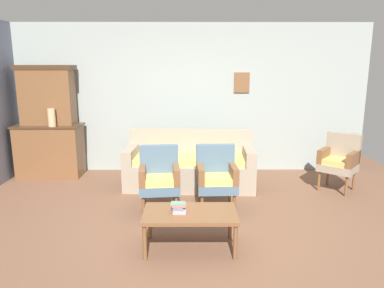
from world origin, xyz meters
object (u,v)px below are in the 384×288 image
Objects in this scene: floral_couch at (190,167)px; floor_vase_by_wall at (353,155)px; coffee_table at (190,216)px; book_stack_on_table at (179,207)px; side_cabinet at (50,150)px; vase_on_cabinet at (52,117)px; armchair_near_cabinet at (216,176)px; wingback_chair_by_fireplace at (339,159)px; armchair_near_couch_end at (159,177)px.

floor_vase_by_wall is (2.89, 0.49, 0.06)m from floral_couch.
book_stack_on_table reaches higher than coffee_table.
vase_on_cabinet reaches higher than side_cabinet.
side_cabinet reaches higher than armchair_near_cabinet.
floral_couch is 2.34× the size of armchair_near_cabinet.
vase_on_cabinet is 0.31× the size of coffee_table.
armchair_near_cabinet reaches higher than floor_vase_by_wall.
wingback_chair_by_fireplace reaches higher than coffee_table.
armchair_near_cabinet is 0.90× the size of coffee_table.
vase_on_cabinet is 0.15× the size of floral_couch.
book_stack_on_table is at bearing -173.07° from coffee_table.
coffee_table is at bearing -67.45° from armchair_near_couch_end.
coffee_table is at bearing -46.80° from side_cabinet.
floral_couch is at bearing -9.94° from vase_on_cabinet.
vase_on_cabinet is at bearing 170.06° from floral_couch.
book_stack_on_table is at bearing -48.19° from vase_on_cabinet.
vase_on_cabinet is 3.14m from armchair_near_cabinet.
armchair_near_couch_end is at bearing -37.71° from vase_on_cabinet.
floral_couch is (2.50, -0.59, -0.14)m from side_cabinet.
side_cabinet is 3.59m from book_stack_on_table.
side_cabinet is 7.23× the size of book_stack_on_table.
wingback_chair_by_fireplace reaches higher than book_stack_on_table.
wingback_chair_by_fireplace is at bearing -7.34° from vase_on_cabinet.
floral_couch is at bearing -170.39° from floor_vase_by_wall.
armchair_near_cabinet is (2.71, -1.47, -0.59)m from vase_on_cabinet.
wingback_chair_by_fireplace is at bearing 37.39° from book_stack_on_table.
floor_vase_by_wall is at bearing 40.59° from book_stack_on_table.
coffee_table is 6.26× the size of book_stack_on_table.
armchair_near_cabinet is 5.63× the size of book_stack_on_table.
coffee_table is 3.87m from floor_vase_by_wall.
floral_couch is 2.11× the size of coffee_table.
armchair_near_couch_end is 1.00× the size of wingback_chair_by_fireplace.
floor_vase_by_wall is at bearing 52.24° from wingback_chair_by_fireplace.
vase_on_cabinet is 3.50m from coffee_table.
wingback_chair_by_fireplace is at bearing -9.15° from side_cabinet.
armchair_near_couch_end is at bearing -176.96° from armchair_near_cabinet.
vase_on_cabinet is 2.51m from floral_couch.
armchair_near_couch_end is at bearing -38.79° from side_cabinet.
vase_on_cabinet is at bearing -179.17° from floor_vase_by_wall.
side_cabinet reaches higher than armchair_near_couch_end.
side_cabinet is 1.28× the size of armchair_near_cabinet.
armchair_near_couch_end reaches higher than book_stack_on_table.
book_stack_on_table is at bearing -114.51° from armchair_near_cabinet.
armchair_near_couch_end is 0.76m from armchair_near_cabinet.
book_stack_on_table is (-0.47, -1.04, -0.02)m from armchair_near_cabinet.
armchair_near_couch_end is 5.63× the size of book_stack_on_table.
floor_vase_by_wall is at bearing 0.83° from vase_on_cabinet.
side_cabinet is at bearing 150.08° from armchair_near_cabinet.
armchair_near_cabinet is 1.09m from coffee_table.
side_cabinet is 0.66m from vase_on_cabinet.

